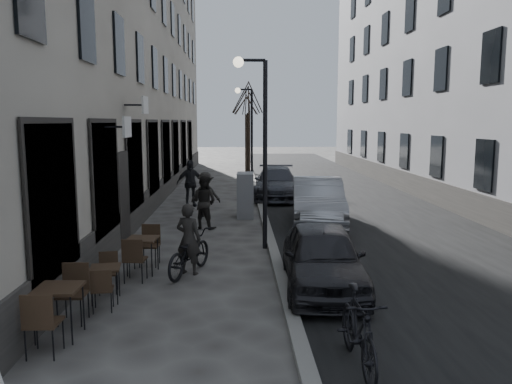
{
  "coord_description": "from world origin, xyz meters",
  "views": [
    {
      "loc": [
        -0.74,
        -7.23,
        3.43
      ],
      "look_at": [
        -0.31,
        4.26,
        1.8
      ],
      "focal_mm": 35.0,
      "sensor_mm": 36.0,
      "label": 1
    }
  ],
  "objects": [
    {
      "name": "ground",
      "position": [
        0.0,
        0.0,
        0.0
      ],
      "size": [
        120.0,
        120.0,
        0.0
      ],
      "primitive_type": "plane",
      "color": "#3B3835",
      "rests_on": "ground"
    },
    {
      "name": "moped",
      "position": [
        0.93,
        -0.72,
        0.56
      ],
      "size": [
        0.55,
        1.87,
        1.12
      ],
      "primitive_type": "imported",
      "rotation": [
        0.0,
        0.0,
        0.01
      ],
      "color": "black",
      "rests_on": "ground"
    },
    {
      "name": "kerb",
      "position": [
        0.2,
        16.0,
        0.06
      ],
      "size": [
        0.25,
        60.0,
        0.12
      ],
      "primitive_type": "cube",
      "color": "slate",
      "rests_on": "ground"
    },
    {
      "name": "pedestrian_mid",
      "position": [
        -1.89,
        10.65,
        0.81
      ],
      "size": [
        1.09,
        0.67,
        1.62
      ],
      "primitive_type": "imported",
      "rotation": [
        0.0,
        0.0,
        3.07
      ],
      "color": "black",
      "rests_on": "ground"
    },
    {
      "name": "bistro_set_c",
      "position": [
        -2.91,
        3.88,
        0.5
      ],
      "size": [
        0.72,
        1.66,
        0.97
      ],
      "rotation": [
        0.0,
        0.0,
        -0.08
      ],
      "color": "black",
      "rests_on": "ground"
    },
    {
      "name": "pedestrian_far",
      "position": [
        -2.66,
        12.9,
        0.94
      ],
      "size": [
        1.19,
        0.81,
        1.88
      ],
      "primitive_type": "imported",
      "rotation": [
        0.0,
        0.0,
        0.34
      ],
      "color": "black",
      "rests_on": "ground"
    },
    {
      "name": "building_right",
      "position": [
        9.5,
        16.5,
        8.0
      ],
      "size": [
        4.0,
        35.0,
        16.0
      ],
      "primitive_type": "cube",
      "color": "slate",
      "rests_on": "ground"
    },
    {
      "name": "streetlamp_far",
      "position": [
        -0.17,
        18.0,
        3.16
      ],
      "size": [
        0.9,
        0.28,
        5.09
      ],
      "color": "black",
      "rests_on": "ground"
    },
    {
      "name": "road",
      "position": [
        3.85,
        16.0,
        0.0
      ],
      "size": [
        7.3,
        60.0,
        0.0
      ],
      "primitive_type": "cube",
      "color": "black",
      "rests_on": "ground"
    },
    {
      "name": "building_left",
      "position": [
        -6.0,
        16.5,
        8.0
      ],
      "size": [
        4.0,
        35.0,
        16.0
      ],
      "primitive_type": "cube",
      "color": "gray",
      "rests_on": "ground"
    },
    {
      "name": "bicycle",
      "position": [
        -1.85,
        3.77,
        0.5
      ],
      "size": [
        1.32,
        2.0,
        0.99
      ],
      "primitive_type": "imported",
      "rotation": [
        0.0,
        0.0,
        2.76
      ],
      "color": "black",
      "rests_on": "ground"
    },
    {
      "name": "bistro_set_b",
      "position": [
        -3.28,
        2.09,
        0.41
      ],
      "size": [
        0.63,
        1.4,
        0.81
      ],
      "rotation": [
        0.0,
        0.0,
        0.15
      ],
      "color": "black",
      "rests_on": "ground"
    },
    {
      "name": "utility_cabinet",
      "position": [
        -0.46,
        10.51,
        0.8
      ],
      "size": [
        0.62,
        1.08,
        1.6
      ],
      "primitive_type": "cube",
      "rotation": [
        0.0,
        0.0,
        -0.03
      ],
      "color": "slate",
      "rests_on": "ground"
    },
    {
      "name": "car_mid",
      "position": [
        1.95,
        9.22,
        0.77
      ],
      "size": [
        2.1,
        4.82,
        1.54
      ],
      "primitive_type": "imported",
      "rotation": [
        0.0,
        0.0,
        -0.1
      ],
      "color": "gray",
      "rests_on": "ground"
    },
    {
      "name": "tree_near",
      "position": [
        -0.1,
        21.0,
        4.66
      ],
      "size": [
        2.4,
        2.4,
        5.7
      ],
      "color": "black",
      "rests_on": "ground"
    },
    {
      "name": "car_near",
      "position": [
        1.0,
        2.67,
        0.67
      ],
      "size": [
        1.8,
        4.0,
        1.33
      ],
      "primitive_type": "imported",
      "rotation": [
        0.0,
        0.0,
        -0.06
      ],
      "color": "black",
      "rests_on": "ground"
    },
    {
      "name": "streetlamp_near",
      "position": [
        -0.17,
        6.0,
        3.16
      ],
      "size": [
        0.9,
        0.28,
        5.09
      ],
      "color": "black",
      "rests_on": "ground"
    },
    {
      "name": "cyclist_rider",
      "position": [
        -1.85,
        3.77,
        0.81
      ],
      "size": [
        0.69,
        0.58,
        1.62
      ],
      "primitive_type": "imported",
      "rotation": [
        0.0,
        0.0,
        2.76
      ],
      "color": "black",
      "rests_on": "ground"
    },
    {
      "name": "pedestrian_near",
      "position": [
        -1.81,
        8.63,
        0.87
      ],
      "size": [
        1.05,
        0.97,
        1.73
      ],
      "primitive_type": "imported",
      "rotation": [
        0.0,
        0.0,
        2.67
      ],
      "color": "black",
      "rests_on": "ground"
    },
    {
      "name": "tree_far",
      "position": [
        -0.1,
        27.0,
        4.66
      ],
      "size": [
        2.4,
        2.4,
        5.7
      ],
      "color": "black",
      "rests_on": "ground"
    },
    {
      "name": "car_far",
      "position": [
        1.0,
        14.89,
        0.69
      ],
      "size": [
        2.26,
        4.85,
        1.37
      ],
      "primitive_type": "imported",
      "rotation": [
        0.0,
        0.0,
        -0.07
      ],
      "color": "#31333A",
      "rests_on": "ground"
    },
    {
      "name": "bistro_set_a",
      "position": [
        -3.59,
        0.47,
        0.51
      ],
      "size": [
        0.7,
        1.69,
        0.99
      ],
      "rotation": [
        0.0,
        0.0,
        -0.02
      ],
      "color": "black",
      "rests_on": "ground"
    }
  ]
}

